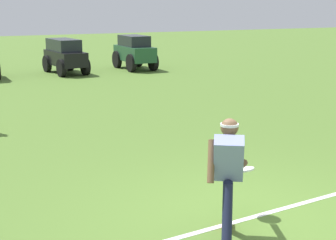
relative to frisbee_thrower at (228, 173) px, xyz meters
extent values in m
plane|color=#51742C|center=(0.54, 0.35, -0.80)|extent=(80.00, 80.00, 0.00)
cube|color=white|center=(0.54, 0.32, -0.79)|extent=(24.10, 2.61, 0.01)
cylinder|color=#191E38|center=(0.03, 0.05, -0.44)|extent=(0.29, 0.36, 0.72)
cube|color=red|center=(0.12, 0.18, -0.75)|extent=(0.22, 0.27, 0.10)
cylinder|color=#191E38|center=(-0.14, -0.21, -0.44)|extent=(0.33, 0.43, 0.69)
cube|color=#7A84C6|center=(0.00, 0.01, 0.17)|extent=(0.50, 0.52, 0.58)
sphere|color=brown|center=(0.06, 0.10, 0.51)|extent=(0.29, 0.29, 0.21)
cylinder|color=white|center=(0.06, 0.10, 0.54)|extent=(0.30, 0.30, 0.03)
cylinder|color=brown|center=(0.31, 0.14, 0.02)|extent=(0.37, 0.53, 0.27)
cylinder|color=brown|center=(-0.19, 0.07, 0.14)|extent=(0.22, 0.28, 0.49)
cylinder|color=white|center=(0.54, 0.48, -0.18)|extent=(0.36, 0.36, 0.08)
cube|color=black|center=(2.01, 15.12, -0.19)|extent=(1.19, 2.48, 0.55)
cube|color=#1E232B|center=(2.00, 15.27, 0.31)|extent=(1.02, 1.87, 0.46)
cylinder|color=black|center=(1.45, 15.91, -0.47)|extent=(0.24, 0.67, 0.66)
cylinder|color=black|center=(2.41, 16.00, -0.47)|extent=(0.24, 0.67, 0.66)
cylinder|color=black|center=(1.62, 14.24, -0.47)|extent=(0.24, 0.67, 0.66)
cylinder|color=black|center=(2.57, 14.34, -0.47)|extent=(0.24, 0.67, 0.66)
cube|color=#235133|center=(4.97, 15.19, -0.14)|extent=(1.03, 2.37, 0.60)
cube|color=#1E232B|center=(4.97, 15.24, 0.38)|extent=(0.89, 1.57, 0.44)
cylinder|color=black|center=(4.46, 15.96, -0.44)|extent=(0.19, 0.72, 0.72)
cylinder|color=black|center=(5.44, 15.98, -0.44)|extent=(0.19, 0.72, 0.72)
cylinder|color=black|center=(4.49, 14.40, -0.44)|extent=(0.19, 0.72, 0.72)
cylinder|color=black|center=(5.47, 14.42, -0.44)|extent=(0.19, 0.72, 0.72)
camera|label=1|loc=(-3.09, -4.82, 1.92)|focal=55.00mm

